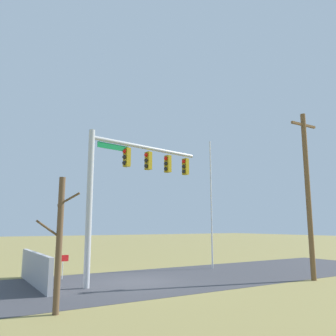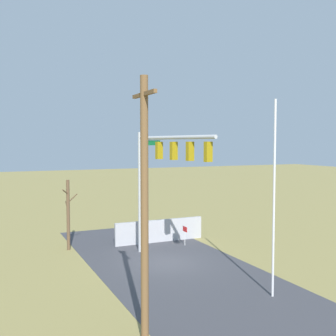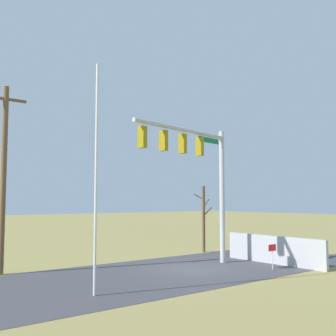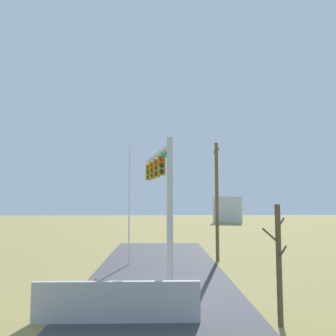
% 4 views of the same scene
% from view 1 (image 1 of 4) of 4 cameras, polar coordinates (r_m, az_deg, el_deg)
% --- Properties ---
extents(ground_plane, '(160.00, 160.00, 0.00)m').
position_cam_1_polar(ground_plane, '(17.80, -5.17, -18.32)').
color(ground_plane, olive).
extents(road_surface, '(28.00, 8.00, 0.01)m').
position_cam_1_polar(road_surface, '(19.89, 5.71, -17.36)').
color(road_surface, '#3D3D42').
rests_on(road_surface, ground_plane).
extents(sidewalk_corner, '(6.00, 6.00, 0.01)m').
position_cam_1_polar(sidewalk_corner, '(16.05, -17.04, -18.92)').
color(sidewalk_corner, '#B7B5AD').
rests_on(sidewalk_corner, ground_plane).
extents(retaining_fence, '(0.20, 6.16, 1.48)m').
position_cam_1_polar(retaining_fence, '(17.72, -21.20, -15.36)').
color(retaining_fence, '#A8A8AD').
rests_on(retaining_fence, ground_plane).
extents(signal_mast, '(6.80, 1.46, 7.19)m').
position_cam_1_polar(signal_mast, '(17.43, -6.60, -1.34)').
color(signal_mast, '#B2B5BA').
rests_on(signal_mast, ground_plane).
extents(flagpole, '(0.10, 0.10, 8.38)m').
position_cam_1_polar(flagpole, '(22.90, 7.20, -5.80)').
color(flagpole, silver).
rests_on(flagpole, ground_plane).
extents(utility_pole, '(1.90, 0.26, 8.73)m').
position_cam_1_polar(utility_pole, '(19.50, 22.23, -3.53)').
color(utility_pole, brown).
rests_on(utility_pole, ground_plane).
extents(bare_tree, '(1.27, 1.02, 4.31)m').
position_cam_1_polar(bare_tree, '(11.77, -17.65, -11.62)').
color(bare_tree, brown).
rests_on(bare_tree, ground_plane).
extents(open_sign, '(0.56, 0.04, 1.22)m').
position_cam_1_polar(open_sign, '(19.10, -17.07, -14.61)').
color(open_sign, silver).
rests_on(open_sign, ground_plane).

